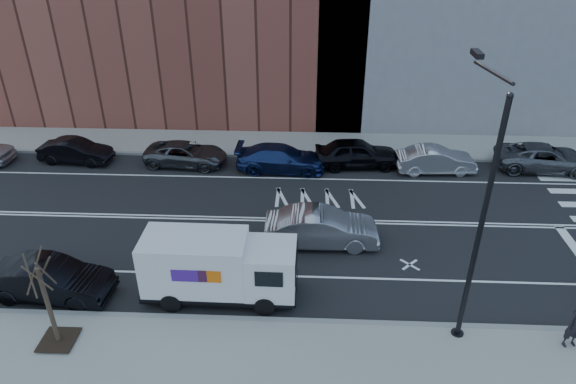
# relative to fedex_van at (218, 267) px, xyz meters

# --- Properties ---
(ground) EXTENTS (120.00, 120.00, 0.00)m
(ground) POSITION_rel_fedex_van_xyz_m (1.78, 5.60, -1.42)
(ground) COLOR black
(ground) RESTS_ON ground
(sidewalk_near) EXTENTS (44.00, 3.60, 0.15)m
(sidewalk_near) POSITION_rel_fedex_van_xyz_m (1.78, -3.20, -1.34)
(sidewalk_near) COLOR gray
(sidewalk_near) RESTS_ON ground
(sidewalk_far) EXTENTS (44.00, 3.60, 0.15)m
(sidewalk_far) POSITION_rel_fedex_van_xyz_m (1.78, 14.40, -1.34)
(sidewalk_far) COLOR gray
(sidewalk_far) RESTS_ON ground
(curb_near) EXTENTS (44.00, 0.25, 0.17)m
(curb_near) POSITION_rel_fedex_van_xyz_m (1.78, -1.40, -1.33)
(curb_near) COLOR gray
(curb_near) RESTS_ON ground
(curb_far) EXTENTS (44.00, 0.25, 0.17)m
(curb_far) POSITION_rel_fedex_van_xyz_m (1.78, 12.60, -1.33)
(curb_far) COLOR gray
(curb_far) RESTS_ON ground
(road_markings) EXTENTS (40.00, 8.60, 0.01)m
(road_markings) POSITION_rel_fedex_van_xyz_m (1.78, 5.60, -1.41)
(road_markings) COLOR white
(road_markings) RESTS_ON ground
(streetlight) EXTENTS (0.44, 4.02, 9.34)m
(streetlight) POSITION_rel_fedex_van_xyz_m (8.78, -1.31, 3.66)
(streetlight) COLOR black
(streetlight) RESTS_ON ground
(street_tree) EXTENTS (1.20, 1.20, 3.75)m
(street_tree) POSITION_rel_fedex_van_xyz_m (-5.22, -2.80, 0.03)
(street_tree) COLOR black
(street_tree) RESTS_ON ground
(fedex_van) EXTENTS (5.94, 2.17, 2.70)m
(fedex_van) POSITION_rel_fedex_van_xyz_m (0.00, 0.00, 0.00)
(fedex_van) COLOR black
(fedex_van) RESTS_ON ground
(far_parked_b) EXTENTS (4.35, 1.87, 1.39)m
(far_parked_b) POSITION_rel_fedex_van_xyz_m (-10.37, 11.44, -0.72)
(far_parked_b) COLOR black
(far_parked_b) RESTS_ON ground
(far_parked_c) EXTENTS (4.90, 2.54, 1.32)m
(far_parked_c) POSITION_rel_fedex_van_xyz_m (-3.82, 11.43, -0.76)
(far_parked_c) COLOR #47494E
(far_parked_c) RESTS_ON ground
(far_parked_d) EXTENTS (5.18, 2.24, 1.48)m
(far_parked_d) POSITION_rel_fedex_van_xyz_m (1.78, 10.93, -0.68)
(far_parked_d) COLOR navy
(far_parked_d) RESTS_ON ground
(far_parked_e) EXTENTS (4.99, 2.33, 1.65)m
(far_parked_e) POSITION_rel_fedex_van_xyz_m (6.13, 11.63, -0.59)
(far_parked_e) COLOR black
(far_parked_e) RESTS_ON ground
(far_parked_f) EXTENTS (4.54, 1.84, 1.47)m
(far_parked_f) POSITION_rel_fedex_van_xyz_m (10.58, 11.12, -0.68)
(far_parked_f) COLOR #B9B9BE
(far_parked_f) RESTS_ON ground
(far_parked_g) EXTENTS (5.48, 2.82, 1.48)m
(far_parked_g) POSITION_rel_fedex_van_xyz_m (16.83, 11.68, -0.68)
(far_parked_g) COLOR #53565C
(far_parked_g) RESTS_ON ground
(driving_sedan) EXTENTS (5.09, 1.88, 1.67)m
(driving_sedan) POSITION_rel_fedex_van_xyz_m (4.00, 3.72, -0.58)
(driving_sedan) COLOR #98989C
(driving_sedan) RESTS_ON ground
(near_parked_rear_a) EXTENTS (4.92, 2.06, 1.58)m
(near_parked_rear_a) POSITION_rel_fedex_van_xyz_m (-6.54, -0.29, -0.63)
(near_parked_rear_a) COLOR black
(near_parked_rear_a) RESTS_ON ground
(pedestrian) EXTENTS (0.77, 0.60, 1.86)m
(pedestrian) POSITION_rel_fedex_van_xyz_m (12.51, -2.17, -0.34)
(pedestrian) COLOR black
(pedestrian) RESTS_ON sidewalk_near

